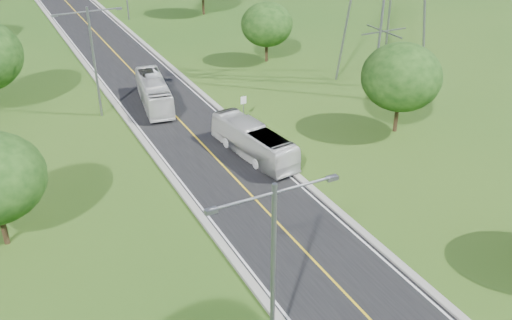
{
  "coord_description": "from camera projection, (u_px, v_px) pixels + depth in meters",
  "views": [
    {
      "loc": [
        -15.33,
        -4.65,
        21.27
      ],
      "look_at": [
        0.19,
        25.72,
        3.0
      ],
      "focal_mm": 40.0,
      "sensor_mm": 36.0,
      "label": 1
    }
  ],
  "objects": [
    {
      "name": "ground",
      "position": [
        122.0,
        60.0,
        66.94
      ],
      "size": [
        260.0,
        260.0,
        0.0
      ],
      "primitive_type": "plane",
      "color": "#1E4B15",
      "rests_on": "ground"
    },
    {
      "name": "road",
      "position": [
        109.0,
        47.0,
        71.63
      ],
      "size": [
        8.0,
        150.0,
        0.06
      ],
      "primitive_type": "cube",
      "color": "black",
      "rests_on": "ground"
    },
    {
      "name": "curb_left",
      "position": [
        75.0,
        51.0,
        69.89
      ],
      "size": [
        0.5,
        150.0,
        0.22
      ],
      "primitive_type": "cube",
      "color": "gray",
      "rests_on": "ground"
    },
    {
      "name": "curb_right",
      "position": [
        142.0,
        42.0,
        73.3
      ],
      "size": [
        0.5,
        150.0,
        0.22
      ],
      "primitive_type": "cube",
      "color": "gray",
      "rests_on": "ground"
    },
    {
      "name": "speed_limit_sign",
      "position": [
        243.0,
        104.0,
        50.99
      ],
      "size": [
        0.55,
        0.09,
        2.4
      ],
      "color": "slate",
      "rests_on": "ground"
    },
    {
      "name": "streetlight_near_left",
      "position": [
        273.0,
        266.0,
        24.05
      ],
      "size": [
        5.9,
        0.25,
        10.0
      ],
      "color": "slate",
      "rests_on": "ground"
    },
    {
      "name": "streetlight_mid_left",
      "position": [
        93.0,
        53.0,
        49.95
      ],
      "size": [
        5.9,
        0.25,
        10.0
      ],
      "color": "slate",
      "rests_on": "ground"
    },
    {
      "name": "tree_rb",
      "position": [
        401.0,
        77.0,
        47.47
      ],
      "size": [
        6.72,
        6.72,
        7.82
      ],
      "color": "black",
      "rests_on": "ground"
    },
    {
      "name": "tree_rc",
      "position": [
        267.0,
        24.0,
        64.63
      ],
      "size": [
        5.88,
        5.88,
        6.84
      ],
      "color": "black",
      "rests_on": "ground"
    },
    {
      "name": "bus_outbound",
      "position": [
        253.0,
        141.0,
        44.89
      ],
      "size": [
        3.37,
        9.68,
        2.64
      ],
      "primitive_type": "imported",
      "rotation": [
        0.0,
        0.0,
        3.26
      ],
      "color": "white",
      "rests_on": "road"
    },
    {
      "name": "bus_inbound",
      "position": [
        154.0,
        92.0,
        54.18
      ],
      "size": [
        3.78,
        9.85,
        2.68
      ],
      "primitive_type": "imported",
      "rotation": [
        0.0,
        0.0,
        -0.16
      ],
      "color": "silver",
      "rests_on": "road"
    }
  ]
}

